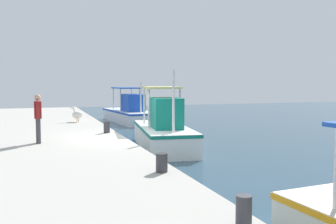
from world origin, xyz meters
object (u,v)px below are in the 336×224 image
at_px(pelican, 77,114).
at_px(mooring_bollard_nearest, 107,127).
at_px(mooring_bollard_second, 162,163).
at_px(mooring_bollard_third, 244,213).
at_px(fishing_boat_nearest, 130,113).
at_px(fisherman_standing, 38,117).
at_px(fishing_boat_second, 164,132).

relative_size(pelican, mooring_bollard_nearest, 1.79).
relative_size(mooring_bollard_second, mooring_bollard_third, 0.87).
relative_size(fishing_boat_nearest, mooring_bollard_nearest, 13.56).
height_order(fishing_boat_nearest, mooring_bollard_second, fishing_boat_nearest).
xyz_separation_m(fisherman_standing, mooring_bollard_nearest, (-1.85, 2.69, -0.68)).
bearing_deg(mooring_bollard_third, mooring_bollard_second, -180.00).
height_order(fishing_boat_nearest, fishing_boat_second, fishing_boat_second).
distance_m(fishing_boat_second, mooring_bollard_second, 7.58).
distance_m(fishing_boat_second, pelican, 5.83).
bearing_deg(fisherman_standing, mooring_bollard_third, 16.50).
xyz_separation_m(pelican, mooring_bollard_nearest, (4.80, 0.70, -0.16)).
bearing_deg(fisherman_standing, fishing_boat_nearest, 153.89).
xyz_separation_m(fishing_boat_nearest, fisherman_standing, (12.84, -6.30, 1.04)).
height_order(fisherman_standing, mooring_bollard_second, fisherman_standing).
xyz_separation_m(pelican, mooring_bollard_third, (15.73, 0.70, -0.15)).
xyz_separation_m(mooring_bollard_nearest, mooring_bollard_third, (10.93, 0.00, 0.01)).
distance_m(mooring_bollard_nearest, mooring_bollard_third, 10.93).
height_order(mooring_bollard_second, mooring_bollard_third, mooring_bollard_third).
bearing_deg(fishing_boat_nearest, mooring_bollard_nearest, -18.17).
height_order(fishing_boat_second, fisherman_standing, fishing_boat_second).
bearing_deg(fisherman_standing, pelican, 163.39).
bearing_deg(fisherman_standing, mooring_bollard_second, 26.61).
relative_size(fishing_boat_second, mooring_bollard_third, 11.57).
xyz_separation_m(fishing_boat_second, mooring_bollard_third, (10.87, -2.48, 0.31)).
bearing_deg(mooring_bollard_third, fishing_boat_second, 167.16).
xyz_separation_m(mooring_bollard_nearest, mooring_bollard_second, (7.22, 0.00, -0.02)).
distance_m(mooring_bollard_nearest, mooring_bollard_second, 7.22).
xyz_separation_m(fishing_boat_second, mooring_bollard_second, (7.16, -2.48, 0.27)).
distance_m(fishing_boat_nearest, fisherman_standing, 14.34).
relative_size(fishing_boat_nearest, fisherman_standing, 3.91).
distance_m(pelican, fisherman_standing, 6.97).
bearing_deg(fishing_boat_nearest, fisherman_standing, -26.11).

